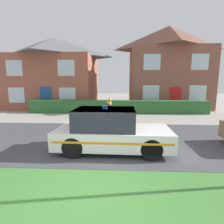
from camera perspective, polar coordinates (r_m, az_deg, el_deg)
ground_plane at (r=4.15m, az=-8.40°, el=-25.22°), size 80.00×80.00×0.00m
road_strip at (r=7.62m, az=-2.72°, el=-8.64°), size 28.00×5.55×0.01m
lawn_verge at (r=4.19m, az=-8.27°, el=-24.83°), size 28.00×2.10×0.01m
garden_hedge at (r=14.08m, az=1.77°, el=1.74°), size 14.26×0.84×1.03m
police_car at (r=6.15m, az=-0.55°, el=-6.10°), size 3.99×1.80×1.58m
cat at (r=5.91m, az=-0.87°, el=3.09°), size 0.22×0.34×0.28m
house_left at (r=19.05m, az=-18.27°, el=12.18°), size 8.44×6.72×6.83m
house_right at (r=18.44m, az=17.66°, el=13.80°), size 7.50×5.47×7.76m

